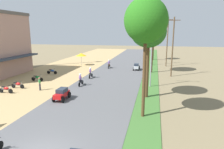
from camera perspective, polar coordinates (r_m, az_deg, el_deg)
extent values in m
cube|color=#2D3847|center=(34.23, -26.51, 4.09)|extent=(1.20, 12.63, 0.25)
cylinder|color=black|center=(26.20, -26.61, -4.19)|extent=(0.56, 0.06, 0.56)
cylinder|color=black|center=(26.98, -28.68, -3.96)|extent=(0.56, 0.06, 0.56)
cube|color=#333338|center=(26.54, -27.70, -3.70)|extent=(1.12, 0.12, 0.12)
ellipsoid|color=red|center=(26.45, -27.60, -3.42)|extent=(0.64, 0.28, 0.32)
cube|color=black|center=(26.65, -28.22, -3.11)|extent=(0.44, 0.20, 0.10)
cylinder|color=#A5A8AD|center=(26.17, -26.77, -3.61)|extent=(0.26, 0.05, 0.68)
cylinder|color=black|center=(26.12, -26.95, -2.82)|extent=(0.04, 0.54, 0.04)
cylinder|color=black|center=(27.75, -23.93, -3.08)|extent=(0.56, 0.06, 0.56)
cylinder|color=black|center=(28.48, -25.96, -2.89)|extent=(0.56, 0.06, 0.56)
cube|color=#333338|center=(28.07, -25.00, -2.63)|extent=(1.12, 0.12, 0.12)
ellipsoid|color=red|center=(27.99, -24.89, -2.36)|extent=(0.64, 0.28, 0.32)
cube|color=black|center=(28.17, -25.50, -2.08)|extent=(0.44, 0.20, 0.10)
cylinder|color=#A5A8AD|center=(27.72, -24.08, -2.53)|extent=(0.26, 0.05, 0.68)
cylinder|color=black|center=(27.67, -24.25, -1.78)|extent=(0.04, 0.54, 0.04)
cylinder|color=black|center=(30.70, -19.29, -1.31)|extent=(0.56, 0.06, 0.56)
cylinder|color=black|center=(31.36, -21.23, -1.18)|extent=(0.56, 0.06, 0.56)
cube|color=#333338|center=(30.99, -20.29, -0.92)|extent=(1.12, 0.12, 0.12)
ellipsoid|color=#14722D|center=(30.91, -20.19, -0.68)|extent=(0.64, 0.28, 0.32)
cube|color=black|center=(31.08, -20.76, -0.43)|extent=(0.44, 0.20, 0.10)
cylinder|color=#A5A8AD|center=(30.67, -19.42, -0.81)|extent=(0.26, 0.05, 0.68)
cylinder|color=black|center=(30.63, -19.56, -0.13)|extent=(0.04, 0.54, 0.04)
cylinder|color=black|center=(35.00, -15.63, 0.53)|extent=(0.56, 0.06, 0.56)
cylinder|color=black|center=(35.59, -17.40, 0.61)|extent=(0.56, 0.06, 0.56)
cube|color=#333338|center=(35.26, -16.54, 0.85)|extent=(1.12, 0.12, 0.12)
ellipsoid|color=#1E4CA5|center=(35.19, -16.44, 1.07)|extent=(0.64, 0.28, 0.32)
cube|color=black|center=(35.34, -16.96, 1.28)|extent=(0.44, 0.20, 0.10)
cylinder|color=#A5A8AD|center=(34.98, -15.74, 0.97)|extent=(0.26, 0.05, 0.68)
cylinder|color=black|center=(34.94, -15.86, 1.56)|extent=(0.04, 0.54, 0.04)
cylinder|color=#99999E|center=(42.87, -8.60, 3.97)|extent=(0.05, 0.05, 2.10)
cone|color=gold|center=(42.71, -8.65, 5.56)|extent=(2.20, 2.20, 0.55)
cylinder|color=#33333D|center=(26.07, -19.64, -3.37)|extent=(0.14, 0.14, 0.82)
cylinder|color=#33333D|center=(26.24, -19.51, -3.27)|extent=(0.14, 0.14, 0.82)
ellipsoid|color=#338C3F|center=(25.99, -19.69, -1.85)|extent=(0.31, 0.40, 0.56)
sphere|color=#9E7556|center=(25.90, -19.75, -0.97)|extent=(0.22, 0.22, 0.22)
cylinder|color=#4C351E|center=(16.69, 8.99, -0.55)|extent=(0.27, 0.27, 6.90)
ellipsoid|color=#236717|center=(16.31, 9.52, 14.79)|extent=(3.39, 3.39, 3.55)
cylinder|color=#4C351E|center=(21.90, 9.81, 1.40)|extent=(0.40, 0.40, 6.10)
ellipsoid|color=#25631E|center=(21.52, 10.20, 11.82)|extent=(3.66, 3.66, 3.32)
cylinder|color=#4C351E|center=(35.50, 11.19, 6.08)|extent=(0.34, 0.34, 6.89)
ellipsoid|color=#275920|center=(35.32, 11.50, 13.46)|extent=(4.04, 4.04, 4.06)
cylinder|color=#4C351E|center=(51.20, 11.47, 7.40)|extent=(0.41, 0.41, 6.03)
ellipsoid|color=#225521|center=(51.04, 11.66, 11.87)|extent=(2.95, 2.95, 3.56)
cylinder|color=gray|center=(26.14, 10.95, 4.66)|extent=(0.16, 0.16, 7.52)
cylinder|color=gray|center=(25.95, 9.70, 12.64)|extent=(1.40, 0.08, 0.08)
ellipsoid|color=silver|center=(25.99, 8.12, 12.54)|extent=(0.36, 0.20, 0.14)
cylinder|color=gray|center=(25.93, 12.87, 12.51)|extent=(1.40, 0.08, 0.08)
ellipsoid|color=silver|center=(25.95, 14.44, 12.28)|extent=(0.36, 0.20, 0.14)
cylinder|color=gray|center=(43.67, 11.48, 8.17)|extent=(0.16, 0.16, 8.40)
cylinder|color=gray|center=(43.60, 10.76, 13.52)|extent=(1.40, 0.08, 0.08)
ellipsoid|color=silver|center=(43.62, 9.82, 13.46)|extent=(0.36, 0.20, 0.14)
cylinder|color=gray|center=(43.58, 12.65, 13.44)|extent=(1.40, 0.08, 0.08)
ellipsoid|color=silver|center=(43.59, 13.59, 13.31)|extent=(0.36, 0.20, 0.14)
cylinder|color=brown|center=(42.66, 15.25, 8.74)|extent=(0.20, 0.20, 9.77)
cube|color=#473323|center=(42.65, 15.59, 14.62)|extent=(1.80, 0.10, 0.10)
cylinder|color=brown|center=(33.10, 16.66, 7.28)|extent=(0.20, 0.20, 9.20)
cube|color=#473323|center=(33.04, 17.11, 14.38)|extent=(1.80, 0.10, 0.10)
cube|color=red|center=(21.87, -13.96, -5.46)|extent=(0.88, 2.25, 0.44)
cube|color=#232B38|center=(21.83, -13.90, -4.33)|extent=(0.81, 1.30, 0.40)
cylinder|color=black|center=(22.84, -14.17, -5.37)|extent=(0.11, 0.64, 0.64)
cylinder|color=black|center=(22.44, -11.88, -5.58)|extent=(0.11, 0.64, 0.64)
cylinder|color=black|center=(21.48, -16.06, -6.61)|extent=(0.11, 0.64, 0.64)
cylinder|color=black|center=(21.04, -13.66, -6.87)|extent=(0.11, 0.64, 0.64)
cube|color=#B7BCC1|center=(37.62, 6.90, 2.17)|extent=(0.88, 2.25, 0.44)
cube|color=#232B38|center=(37.45, 6.90, 2.78)|extent=(0.81, 1.30, 0.40)
cylinder|color=black|center=(36.83, 7.54, 1.54)|extent=(0.11, 0.64, 0.64)
cylinder|color=black|center=(36.91, 6.01, 1.60)|extent=(0.11, 0.64, 0.64)
cylinder|color=black|center=(38.42, 7.73, 1.97)|extent=(0.11, 0.64, 0.64)
cylinder|color=black|center=(38.50, 6.27, 2.03)|extent=(0.11, 0.64, 0.64)
cylinder|color=black|center=(14.65, -28.99, -17.07)|extent=(0.06, 0.56, 0.56)
cylinder|color=black|center=(27.62, -8.28, -2.16)|extent=(0.06, 0.56, 0.56)
cylinder|color=black|center=(26.49, -9.20, -2.81)|extent=(0.06, 0.56, 0.56)
cube|color=#333338|center=(27.01, -8.74, -2.11)|extent=(0.12, 1.12, 0.12)
ellipsoid|color=black|center=(27.05, -8.69, -1.78)|extent=(0.28, 0.64, 0.32)
cube|color=black|center=(26.69, -8.97, -1.71)|extent=(0.20, 0.44, 0.10)
cylinder|color=#A5A8AD|center=(27.50, -8.34, -1.65)|extent=(0.05, 0.26, 0.68)
cylinder|color=black|center=(27.36, -8.40, -0.92)|extent=(0.54, 0.04, 0.04)
ellipsoid|color=#724C8C|center=(26.67, -8.94, -0.84)|extent=(0.36, 0.28, 0.64)
sphere|color=white|center=(26.62, -8.93, 0.02)|extent=(0.28, 0.28, 0.28)
cylinder|color=#2D2D38|center=(26.96, -9.09, -2.10)|extent=(0.12, 0.12, 0.48)
cylinder|color=#2D2D38|center=(26.87, -8.54, -2.13)|extent=(0.12, 0.12, 0.48)
cylinder|color=black|center=(31.78, -5.64, -0.19)|extent=(0.06, 0.56, 0.56)
cylinder|color=black|center=(30.63, -6.34, -0.68)|extent=(0.06, 0.56, 0.56)
cube|color=#333338|center=(31.17, -5.99, -0.11)|extent=(0.12, 1.12, 0.12)
ellipsoid|color=silver|center=(31.21, -5.95, 0.17)|extent=(0.28, 0.64, 0.32)
cube|color=black|center=(30.85, -6.16, 0.26)|extent=(0.20, 0.44, 0.10)
cylinder|color=#A5A8AD|center=(31.67, -5.68, 0.26)|extent=(0.05, 0.26, 0.68)
cylinder|color=black|center=(31.54, -5.73, 0.90)|extent=(0.54, 0.04, 0.04)
ellipsoid|color=#724C8C|center=(30.85, -6.13, 1.01)|extent=(0.36, 0.28, 0.64)
sphere|color=white|center=(30.81, -6.12, 1.76)|extent=(0.28, 0.28, 0.28)
cylinder|color=#2D2D38|center=(31.11, -6.29, -0.10)|extent=(0.12, 0.12, 0.48)
cylinder|color=#2D2D38|center=(31.03, -5.80, -0.12)|extent=(0.12, 0.12, 0.48)
cylinder|color=black|center=(39.78, -0.63, 2.38)|extent=(0.06, 0.56, 0.56)
cylinder|color=black|center=(38.59, -1.03, 2.07)|extent=(0.06, 0.56, 0.56)
cube|color=#333338|center=(39.16, -0.83, 2.49)|extent=(0.12, 1.12, 0.12)
ellipsoid|color=orange|center=(39.21, -0.81, 2.71)|extent=(0.28, 0.64, 0.32)
cube|color=black|center=(38.84, -0.92, 2.79)|extent=(0.20, 0.44, 0.10)
cylinder|color=#A5A8AD|center=(39.68, -0.65, 2.75)|extent=(0.05, 0.26, 0.68)
cylinder|color=black|center=(39.56, -0.67, 3.26)|extent=(0.54, 0.04, 0.04)
ellipsoid|color=#724C8C|center=(38.86, -0.90, 3.40)|extent=(0.36, 0.28, 0.64)
sphere|color=white|center=(38.84, -0.89, 3.99)|extent=(0.28, 0.28, 0.28)
cylinder|color=#2D2D38|center=(39.09, -1.06, 2.50)|extent=(0.12, 0.12, 0.48)
cylinder|color=#2D2D38|center=(39.03, -0.66, 2.48)|extent=(0.12, 0.12, 0.48)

